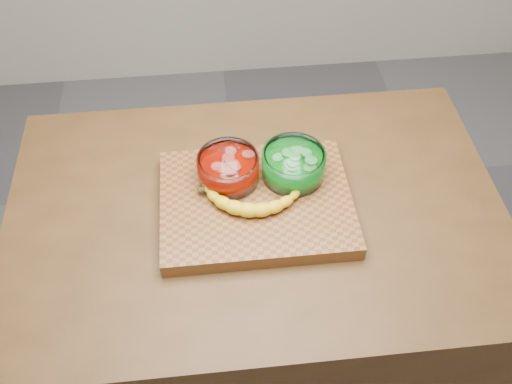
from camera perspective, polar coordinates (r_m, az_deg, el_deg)
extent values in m
plane|color=#57575B|center=(2.14, 0.00, -17.13)|extent=(3.50, 3.50, 0.00)
cube|color=#482D15|center=(1.74, 0.00, -11.10)|extent=(1.20, 0.80, 0.90)
cube|color=brown|center=(1.36, 0.00, -1.11)|extent=(0.45, 0.35, 0.04)
cylinder|color=white|center=(1.36, -2.79, 2.35)|extent=(0.15, 0.15, 0.07)
cylinder|color=red|center=(1.36, -2.77, 2.07)|extent=(0.13, 0.13, 0.04)
cylinder|color=#FF6050|center=(1.34, -2.82, 2.91)|extent=(0.12, 0.12, 0.02)
cylinder|color=white|center=(1.37, 3.76, 2.75)|extent=(0.15, 0.15, 0.07)
cylinder|color=#129B1C|center=(1.37, 3.74, 2.46)|extent=(0.13, 0.13, 0.04)
cylinder|color=#75F071|center=(1.35, 3.80, 3.31)|extent=(0.12, 0.12, 0.02)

